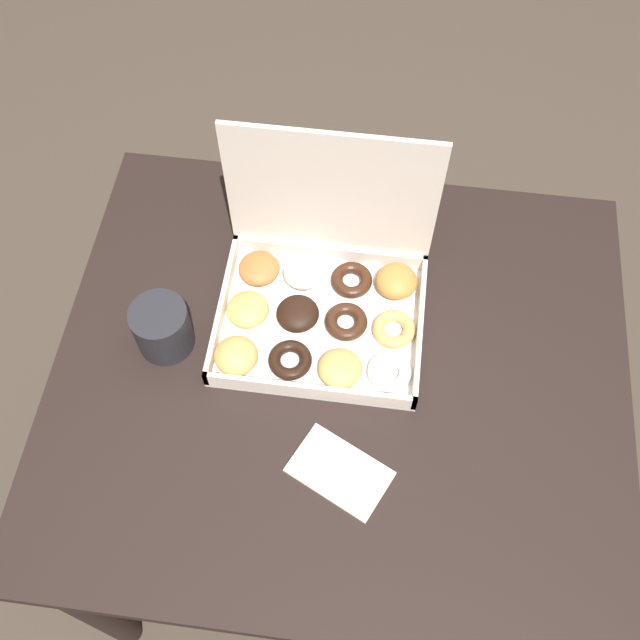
{
  "coord_description": "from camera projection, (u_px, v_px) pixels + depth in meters",
  "views": [
    {
      "loc": [
        0.04,
        -0.52,
        1.8
      ],
      "look_at": [
        -0.04,
        0.08,
        0.73
      ],
      "focal_mm": 42.0,
      "sensor_mm": 36.0,
      "label": 1
    }
  ],
  "objects": [
    {
      "name": "dining_table",
      "position": [
        339.0,
        398.0,
        1.3
      ],
      "size": [
        0.93,
        0.81,
        0.71
      ],
      "color": "black",
      "rests_on": "ground_plane"
    },
    {
      "name": "paper_napkin",
      "position": [
        340.0,
        472.0,
        1.12
      ],
      "size": [
        0.17,
        0.14,
        0.01
      ],
      "color": "beige",
      "rests_on": "dining_table"
    },
    {
      "name": "donut_box",
      "position": [
        319.0,
        292.0,
        1.22
      ],
      "size": [
        0.33,
        0.28,
        0.31
      ],
      "color": "white",
      "rests_on": "dining_table"
    },
    {
      "name": "ground_plane",
      "position": [
        333.0,
        497.0,
        1.82
      ],
      "size": [
        8.0,
        8.0,
        0.0
      ],
      "primitive_type": "plane",
      "color": "#42382D"
    },
    {
      "name": "coffee_mug",
      "position": [
        162.0,
        327.0,
        1.19
      ],
      "size": [
        0.09,
        0.09,
        0.09
      ],
      "color": "#232328",
      "rests_on": "dining_table"
    }
  ]
}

